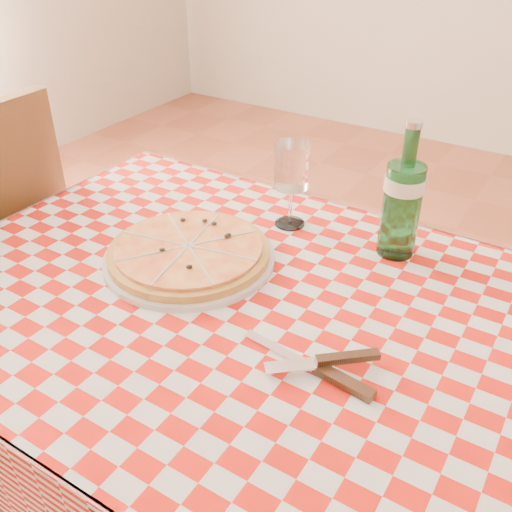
{
  "coord_description": "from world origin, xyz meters",
  "views": [
    {
      "loc": [
        0.46,
        -0.71,
        1.4
      ],
      "look_at": [
        -0.02,
        0.06,
        0.82
      ],
      "focal_mm": 40.0,
      "sensor_mm": 36.0,
      "label": 1
    }
  ],
  "objects": [
    {
      "name": "wine_glass",
      "position": [
        -0.08,
        0.3,
        0.86
      ],
      "size": [
        0.09,
        0.09,
        0.19
      ],
      "primitive_type": null,
      "rotation": [
        0.0,
        0.0,
        -0.21
      ],
      "color": "white",
      "rests_on": "tablecloth"
    },
    {
      "name": "tablecloth",
      "position": [
        0.0,
        0.0,
        0.75
      ],
      "size": [
        1.3,
        0.9,
        0.01
      ],
      "primitive_type": "cube",
      "color": "#AC130A",
      "rests_on": "dining_table"
    },
    {
      "name": "cutlery",
      "position": [
        0.19,
        -0.1,
        0.77
      ],
      "size": [
        0.32,
        0.3,
        0.03
      ],
      "primitive_type": null,
      "rotation": [
        0.0,
        0.0,
        0.37
      ],
      "color": "silver",
      "rests_on": "tablecloth"
    },
    {
      "name": "dining_table",
      "position": [
        0.0,
        0.0,
        0.66
      ],
      "size": [
        1.2,
        0.8,
        0.75
      ],
      "color": "brown",
      "rests_on": "ground"
    },
    {
      "name": "water_bottle",
      "position": [
        0.17,
        0.31,
        0.9
      ],
      "size": [
        0.08,
        0.08,
        0.29
      ],
      "primitive_type": null,
      "rotation": [
        0.0,
        0.0,
        -0.04
      ],
      "color": "#175E25",
      "rests_on": "tablecloth"
    },
    {
      "name": "pizza_plate",
      "position": [
        -0.18,
        0.05,
        0.78
      ],
      "size": [
        0.41,
        0.41,
        0.05
      ],
      "primitive_type": null,
      "rotation": [
        0.0,
        0.0,
        0.18
      ],
      "color": "#C08C40",
      "rests_on": "tablecloth"
    }
  ]
}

